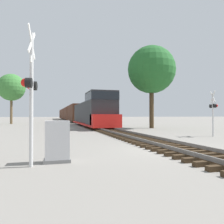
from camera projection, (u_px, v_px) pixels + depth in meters
ground_plane at (173, 149)px, 10.37m from camera, size 400.00×400.00×0.00m
rail_track_bed at (173, 146)px, 10.37m from camera, size 2.60×160.00×0.31m
freight_train at (70, 114)px, 63.95m from camera, size 3.12×86.91×4.33m
crossing_signal_near at (31, 88)px, 6.89m from camera, size 0.44×1.01×4.40m
crossing_signal_far at (213, 109)px, 16.78m from camera, size 0.58×1.00×3.50m
relay_cabinet at (57, 142)px, 7.52m from camera, size 0.89×0.55×1.43m
tree_far_right at (151, 70)px, 27.41m from camera, size 5.97×5.97×10.35m
tree_mid_background at (11, 88)px, 40.28m from camera, size 4.96×4.96×9.25m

